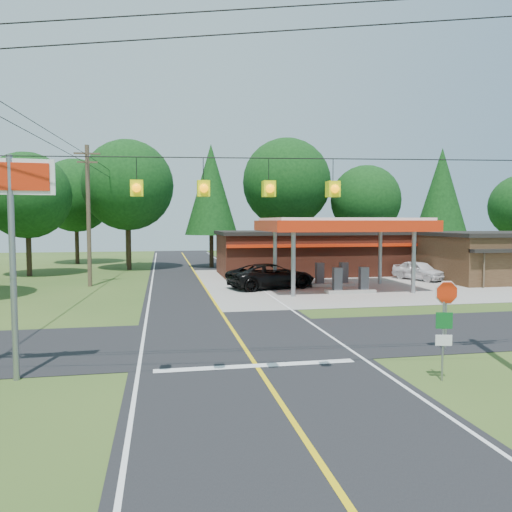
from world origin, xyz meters
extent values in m
plane|color=#2D4B1A|center=(0.00, 0.00, 0.00)|extent=(120.00, 120.00, 0.00)
cube|color=black|center=(0.00, 0.00, 0.01)|extent=(8.00, 120.00, 0.02)
cube|color=black|center=(0.00, 0.00, 0.01)|extent=(70.00, 7.00, 0.02)
cube|color=yellow|center=(0.00, 0.00, 0.03)|extent=(0.15, 110.00, 0.00)
cylinder|color=gray|center=(5.00, 10.50, 2.10)|extent=(0.28, 0.28, 4.20)
cylinder|color=gray|center=(5.00, 15.50, 2.10)|extent=(0.28, 0.28, 4.20)
cylinder|color=gray|center=(13.00, 10.50, 2.10)|extent=(0.28, 0.28, 4.20)
cylinder|color=gray|center=(13.00, 15.50, 2.10)|extent=(0.28, 0.28, 4.20)
cube|color=red|center=(9.00, 13.00, 4.35)|extent=(10.60, 7.40, 0.70)
cube|color=white|center=(9.00, 13.00, 4.75)|extent=(10.00, 7.00, 0.25)
cube|color=#9E9B93|center=(9.00, 11.20, 0.13)|extent=(3.20, 0.90, 0.22)
cube|color=#3F3F44|center=(8.10, 11.20, 0.95)|extent=(0.55, 0.45, 1.50)
cube|color=#3F3F44|center=(9.90, 11.20, 0.95)|extent=(0.55, 0.45, 1.50)
cube|color=#9E9B93|center=(9.00, 14.80, 0.13)|extent=(3.20, 0.90, 0.22)
cube|color=#3F3F44|center=(8.10, 14.80, 0.95)|extent=(0.55, 0.45, 1.50)
cube|color=#3F3F44|center=(9.90, 14.80, 0.95)|extent=(0.55, 0.45, 1.50)
cube|color=maroon|center=(10.00, 23.00, 1.75)|extent=(16.00, 7.00, 3.50)
cube|color=black|center=(10.00, 23.00, 3.65)|extent=(16.40, 7.40, 0.30)
cube|color=red|center=(10.00, 19.40, 2.70)|extent=(16.00, 0.50, 0.25)
cylinder|color=#473828|center=(-8.00, 18.00, 5.00)|extent=(0.30, 0.30, 10.00)
cube|color=#473828|center=(-8.00, 18.00, 9.40)|extent=(1.80, 0.12, 0.12)
cube|color=#473828|center=(-8.00, 18.00, 8.80)|extent=(1.40, 0.12, 0.12)
cylinder|color=#473828|center=(-6.50, 35.00, 4.75)|extent=(0.30, 0.30, 9.50)
cube|color=#E5F20C|center=(-3.55, -5.70, 5.50)|extent=(0.32, 0.32, 0.42)
cube|color=#E5F20C|center=(-1.85, -5.90, 5.50)|extent=(0.32, 0.32, 0.42)
cube|color=#E5F20C|center=(-0.15, -6.10, 5.50)|extent=(0.32, 0.32, 0.42)
cube|color=#E5F20C|center=(1.55, -6.30, 5.50)|extent=(0.32, 0.32, 0.42)
cylinder|color=#332316|center=(-14.00, 26.00, 1.98)|extent=(0.44, 0.44, 3.96)
sphere|color=black|center=(-14.00, 26.00, 6.82)|extent=(7.26, 7.26, 7.26)
cylinder|color=#332316|center=(-6.00, 30.00, 2.34)|extent=(0.44, 0.44, 4.68)
sphere|color=black|center=(-6.00, 30.00, 8.06)|extent=(8.58, 8.58, 8.58)
cylinder|color=#332316|center=(2.00, 31.00, 2.16)|extent=(0.44, 0.44, 4.32)
cone|color=black|center=(2.00, 31.00, 7.80)|extent=(5.28, 5.28, 9.00)
cylinder|color=#332316|center=(10.00, 32.00, 2.52)|extent=(0.44, 0.44, 5.04)
sphere|color=black|center=(10.00, 32.00, 8.68)|extent=(9.24, 9.24, 9.24)
cylinder|color=#332316|center=(18.00, 30.00, 1.98)|extent=(0.44, 0.44, 3.96)
sphere|color=black|center=(18.00, 30.00, 6.82)|extent=(7.26, 7.26, 7.26)
cylinder|color=#332316|center=(26.00, 29.00, 2.16)|extent=(0.44, 0.44, 4.32)
cone|color=black|center=(26.00, 29.00, 7.80)|extent=(5.28, 5.28, 9.00)
cylinder|color=#332316|center=(-12.00, 38.00, 2.16)|extent=(0.44, 0.44, 4.32)
sphere|color=black|center=(-12.00, 38.00, 7.44)|extent=(7.92, 7.92, 7.92)
imported|color=black|center=(4.50, 14.50, 0.85)|extent=(7.53, 7.53, 1.71)
imported|color=white|center=(17.00, 17.00, 0.76)|extent=(5.74, 5.74, 1.51)
cylinder|color=gray|center=(-7.17, -3.63, 3.27)|extent=(0.18, 0.18, 6.54)
cube|color=white|center=(-7.17, -3.63, 5.92)|extent=(2.43, 0.22, 1.03)
cube|color=red|center=(-7.17, -3.68, 5.92)|extent=(2.14, 0.18, 0.79)
cylinder|color=gray|center=(7.00, -3.00, 1.21)|extent=(0.07, 0.07, 2.42)
cylinder|color=gray|center=(5.06, -6.00, 1.16)|extent=(0.06, 0.06, 2.32)
cube|color=#0C591E|center=(5.06, -6.04, 1.79)|extent=(0.47, 0.14, 0.47)
cube|color=white|center=(5.06, -6.04, 1.21)|extent=(0.47, 0.14, 0.32)
camera|label=1|loc=(-2.94, -19.01, 4.65)|focal=35.00mm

